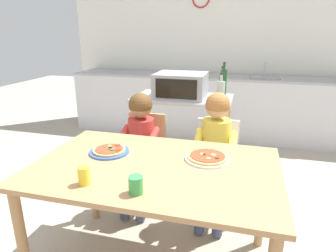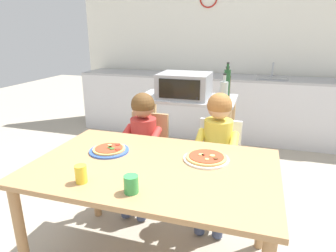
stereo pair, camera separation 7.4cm
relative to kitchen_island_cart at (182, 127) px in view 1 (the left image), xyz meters
The scene contains 17 objects.
ground_plane 0.60m from the kitchen_island_cart, ahead, with size 12.43×12.43×0.00m, color #A89E8C.
back_wall_tiled 2.08m from the kitchen_island_cart, 87.09° to the left, with size 4.61×0.14×2.70m.
kitchen_counter 1.54m from the kitchen_island_cart, 86.27° to the left, with size 4.15×0.60×1.10m.
kitchen_island_cart is the anchor object (origin of this frame).
toaster_oven 0.43m from the kitchen_island_cart, 125.49° to the right, with size 0.47×0.41×0.23m.
bottle_clear_vinegar 0.57m from the kitchen_island_cart, 21.65° to the left, with size 0.07×0.07×0.29m.
bottle_brown_beer 0.62m from the kitchen_island_cart, 17.68° to the right, with size 0.06×0.06×0.35m.
bottle_squat_spirits 0.60m from the kitchen_island_cart, 30.24° to the right, with size 0.07×0.07×0.27m.
dining_table 1.24m from the kitchen_island_cart, 85.41° to the right, with size 1.45×0.93×0.76m.
dining_chair_left 0.53m from the kitchen_island_cart, 118.30° to the right, with size 0.36×0.36×0.81m.
dining_chair_right 0.63m from the kitchen_island_cart, 51.32° to the right, with size 0.36×0.36×0.81m.
child_in_red_shirt 0.63m from the kitchen_island_cart, 113.14° to the right, with size 0.32×0.42×1.01m.
child_in_yellow_shirt 0.72m from the kitchen_island_cart, 57.23° to the right, with size 0.32×0.42×1.06m.
pizza_plate_blue_rimmed 1.17m from the kitchen_island_cart, 102.35° to the right, with size 0.26×0.26×0.03m.
pizza_plate_white 1.15m from the kitchen_island_cart, 69.93° to the right, with size 0.28×0.28×0.03m.
drinking_cup_green 1.57m from the kitchen_island_cart, 86.18° to the right, with size 0.07×0.07×0.09m, color green.
drinking_cup_yellow 1.57m from the kitchen_island_cart, 96.97° to the right, with size 0.06×0.06×0.10m, color yellow.
Camera 1 is at (0.49, -1.52, 1.52)m, focal length 31.40 mm.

